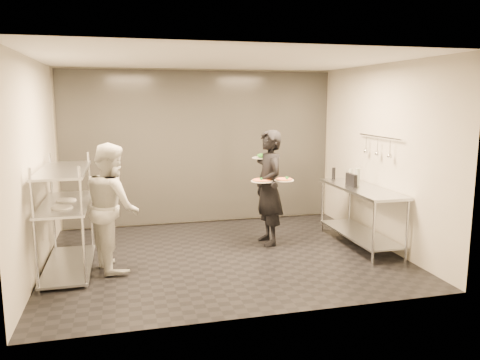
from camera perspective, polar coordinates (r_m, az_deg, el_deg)
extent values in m
cube|color=black|center=(6.95, -1.93, -9.20)|extent=(5.00, 4.00, 0.00)
cube|color=silver|center=(6.60, -2.08, 14.47)|extent=(5.00, 4.00, 0.00)
cube|color=#B6B2A4|center=(8.58, -4.82, 3.99)|extent=(5.00, 0.00, 2.80)
cube|color=#B6B2A4|center=(4.72, 3.11, -0.74)|extent=(5.00, 0.00, 2.80)
cube|color=#B6B2A4|center=(6.58, -23.81, 1.43)|extent=(0.00, 4.00, 2.80)
cube|color=#B6B2A4|center=(7.56, 16.89, 2.82)|extent=(0.00, 4.00, 2.80)
cube|color=silver|center=(8.55, -4.78, 3.97)|extent=(4.90, 0.04, 2.74)
cylinder|color=silver|center=(5.95, -23.83, -5.78)|extent=(0.04, 0.04, 1.50)
cylinder|color=silver|center=(7.43, -21.89, -2.67)|extent=(0.04, 0.04, 1.50)
cylinder|color=silver|center=(5.88, -18.62, -5.63)|extent=(0.04, 0.04, 1.50)
cylinder|color=silver|center=(7.37, -17.73, -2.51)|extent=(0.04, 0.04, 1.50)
cube|color=#AEB3B8|center=(6.84, -20.09, -9.69)|extent=(0.60, 1.60, 0.03)
cube|color=#AEB3B8|center=(6.62, -20.52, -2.72)|extent=(0.60, 1.60, 0.03)
cube|color=#AEB3B8|center=(6.54, -20.76, 1.14)|extent=(0.60, 1.60, 0.03)
cylinder|color=white|center=(6.27, -20.88, -3.17)|extent=(0.26, 0.26, 0.01)
cylinder|color=white|center=(6.71, -20.44, -2.33)|extent=(0.26, 0.26, 0.01)
cylinder|color=silver|center=(6.72, 15.99, -6.24)|extent=(0.04, 0.04, 0.90)
cylinder|color=silver|center=(8.20, 9.99, -3.13)|extent=(0.04, 0.04, 0.90)
cylinder|color=silver|center=(6.99, 19.71, -5.82)|extent=(0.04, 0.04, 0.90)
cylinder|color=silver|center=(8.42, 13.23, -2.90)|extent=(0.04, 0.04, 0.90)
cube|color=#AEB3B8|center=(7.63, 14.37, -6.35)|extent=(0.57, 1.71, 0.03)
cube|color=#AEB3B8|center=(7.47, 14.60, -1.03)|extent=(0.60, 1.80, 0.04)
cylinder|color=silver|center=(7.50, 16.61, 5.09)|extent=(0.02, 1.20, 0.02)
cylinder|color=silver|center=(7.20, 17.84, 3.81)|extent=(0.01, 0.01, 0.22)
sphere|color=silver|center=(7.21, 17.79, 2.78)|extent=(0.07, 0.07, 0.07)
cylinder|color=silver|center=(7.50, 16.43, 4.10)|extent=(0.01, 0.01, 0.22)
sphere|color=silver|center=(7.51, 16.38, 3.11)|extent=(0.07, 0.07, 0.07)
cylinder|color=silver|center=(7.80, 15.13, 4.36)|extent=(0.01, 0.01, 0.22)
sphere|color=silver|center=(7.81, 15.09, 3.41)|extent=(0.07, 0.07, 0.07)
imported|color=black|center=(7.32, 3.53, -0.95)|extent=(0.47, 0.68, 1.80)
imported|color=beige|center=(6.47, -15.32, -3.14)|extent=(0.85, 0.98, 1.70)
cylinder|color=white|center=(7.10, 2.71, -0.13)|extent=(0.34, 0.34, 0.01)
cylinder|color=#AA6D3D|center=(7.09, 2.71, -0.03)|extent=(0.30, 0.30, 0.02)
cylinder|color=red|center=(7.09, 2.71, 0.05)|extent=(0.26, 0.26, 0.01)
sphere|color=#145917|center=(7.09, 2.71, 0.11)|extent=(0.04, 0.04, 0.04)
cylinder|color=white|center=(7.19, 5.39, -0.03)|extent=(0.29, 0.29, 0.01)
cylinder|color=#AA6D3D|center=(7.19, 5.40, 0.06)|extent=(0.26, 0.26, 0.02)
cylinder|color=red|center=(7.19, 5.40, 0.14)|extent=(0.23, 0.23, 0.01)
sphere|color=#145917|center=(7.18, 5.40, 0.21)|extent=(0.04, 0.04, 0.04)
cylinder|color=white|center=(7.51, 2.65, 2.73)|extent=(0.30, 0.30, 0.01)
ellipsoid|color=#1A6719|center=(7.50, 2.65, 2.99)|extent=(0.13, 0.13, 0.07)
cube|color=black|center=(7.49, 13.41, -0.01)|extent=(0.06, 0.28, 0.20)
cylinder|color=gray|center=(7.55, 14.12, 0.34)|extent=(0.08, 0.08, 0.28)
cylinder|color=gray|center=(7.88, 13.29, 0.52)|extent=(0.07, 0.07, 0.22)
cylinder|color=black|center=(8.11, 11.34, 0.79)|extent=(0.06, 0.06, 0.20)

